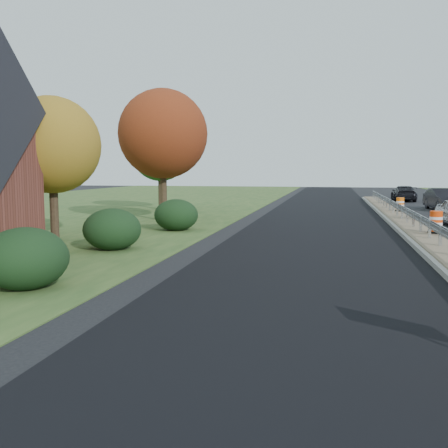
% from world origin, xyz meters
% --- Properties ---
extents(milled_overlay, '(7.20, 120.00, 0.01)m').
position_xyz_m(milled_overlay, '(-4.40, 10.00, 0.01)').
color(milled_overlay, black).
rests_on(milled_overlay, ground).
extents(median, '(1.60, 55.00, 0.23)m').
position_xyz_m(median, '(0.00, 8.00, 0.11)').
color(median, gray).
rests_on(median, ground).
extents(guardrail, '(0.10, 46.15, 0.72)m').
position_xyz_m(guardrail, '(0.00, 9.00, 0.73)').
color(guardrail, silver).
rests_on(guardrail, median).
extents(hedge_south, '(2.09, 2.09, 1.52)m').
position_xyz_m(hedge_south, '(-11.00, -6.00, 0.76)').
color(hedge_south, black).
rests_on(hedge_south, ground).
extents(hedge_mid, '(2.09, 2.09, 1.52)m').
position_xyz_m(hedge_mid, '(-11.50, 0.00, 0.76)').
color(hedge_mid, black).
rests_on(hedge_mid, ground).
extents(hedge_north, '(2.09, 2.09, 1.52)m').
position_xyz_m(hedge_north, '(-11.00, 6.00, 0.76)').
color(hedge_north, black).
rests_on(hedge_north, ground).
extents(tree_near_yellow, '(3.96, 3.96, 5.88)m').
position_xyz_m(tree_near_yellow, '(-15.00, 2.00, 3.89)').
color(tree_near_yellow, '#473523').
rests_on(tree_near_yellow, ground).
extents(tree_near_red, '(4.95, 4.95, 7.35)m').
position_xyz_m(tree_near_red, '(-13.00, 10.00, 4.86)').
color(tree_near_red, '#473523').
rests_on(tree_near_red, ground).
extents(tree_near_back, '(4.29, 4.29, 6.37)m').
position_xyz_m(tree_near_back, '(-16.00, 18.00, 4.21)').
color(tree_near_back, '#473523').
rests_on(tree_near_back, ground).
extents(barrel_median_mid, '(0.64, 0.64, 0.94)m').
position_xyz_m(barrel_median_mid, '(0.55, 5.70, 0.68)').
color(barrel_median_mid, black).
rests_on(barrel_median_mid, median).
extents(barrel_median_far, '(0.61, 0.61, 0.89)m').
position_xyz_m(barrel_median_far, '(0.55, 17.19, 0.66)').
color(barrel_median_far, black).
rests_on(barrel_median_far, median).
extents(car_dark_mid, '(2.14, 4.92, 1.57)m').
position_xyz_m(car_dark_mid, '(4.09, 21.67, 0.79)').
color(car_dark_mid, black).
rests_on(car_dark_mid, ground).
extents(car_dark_far, '(2.11, 4.95, 1.42)m').
position_xyz_m(car_dark_far, '(2.78, 32.49, 0.71)').
color(car_dark_far, black).
rests_on(car_dark_far, ground).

